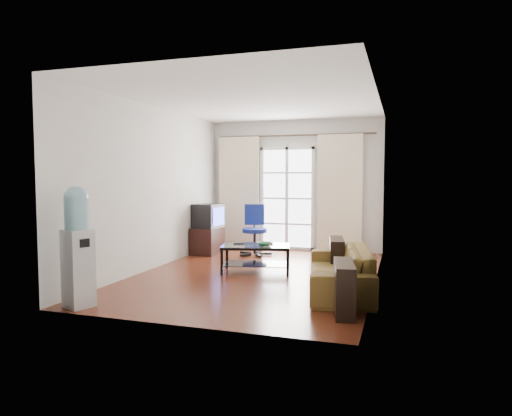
{
  "coord_description": "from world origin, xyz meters",
  "views": [
    {
      "loc": [
        2.15,
        -6.75,
        1.54
      ],
      "look_at": [
        -0.13,
        0.35,
        1.02
      ],
      "focal_mm": 32.0,
      "sensor_mm": 36.0,
      "label": 1
    }
  ],
  "objects": [
    {
      "name": "wall_right",
      "position": [
        1.8,
        0.0,
        1.35
      ],
      "size": [
        0.02,
        5.2,
        2.7
      ],
      "primitive_type": "cube",
      "color": "silver",
      "rests_on": "floor"
    },
    {
      "name": "floor",
      "position": [
        0.0,
        0.0,
        0.0
      ],
      "size": [
        5.2,
        5.2,
        0.0
      ],
      "primitive_type": "plane",
      "color": "#602916",
      "rests_on": "ground"
    },
    {
      "name": "french_door",
      "position": [
        -0.15,
        2.54,
        1.07
      ],
      "size": [
        1.16,
        0.06,
        2.15
      ],
      "color": "white",
      "rests_on": "wall_back"
    },
    {
      "name": "water_cooler",
      "position": [
        -1.46,
        -2.35,
        0.75
      ],
      "size": [
        0.38,
        0.38,
        1.43
      ],
      "rotation": [
        0.0,
        0.0,
        -0.37
      ],
      "color": "silver",
      "rests_on": "floor"
    },
    {
      "name": "coffee_table",
      "position": [
        -0.07,
        0.16,
        0.28
      ],
      "size": [
        1.19,
        0.85,
        0.44
      ],
      "rotation": [
        0.0,
        0.0,
        0.23
      ],
      "color": "silver",
      "rests_on": "floor"
    },
    {
      "name": "radiator",
      "position": [
        0.8,
        2.5,
        0.33
      ],
      "size": [
        0.64,
        0.12,
        0.64
      ],
      "primitive_type": "cube",
      "color": "gray",
      "rests_on": "floor"
    },
    {
      "name": "curtain_right",
      "position": [
        0.95,
        2.48,
        1.2
      ],
      "size": [
        0.9,
        0.07,
        2.35
      ],
      "primitive_type": "cube",
      "color": "beige",
      "rests_on": "curtain_rod"
    },
    {
      "name": "remote",
      "position": [
        -0.36,
        0.16,
        0.45
      ],
      "size": [
        0.18,
        0.12,
        0.02
      ],
      "primitive_type": "cube",
      "rotation": [
        0.0,
        0.0,
        0.43
      ],
      "color": "black",
      "rests_on": "coffee_table"
    },
    {
      "name": "wall_left",
      "position": [
        -1.8,
        0.0,
        1.35
      ],
      "size": [
        0.02,
        5.2,
        2.7
      ],
      "primitive_type": "cube",
      "color": "silver",
      "rests_on": "floor"
    },
    {
      "name": "wall_back",
      "position": [
        0.0,
        2.6,
        1.35
      ],
      "size": [
        3.6,
        0.02,
        2.7
      ],
      "primitive_type": "cube",
      "color": "silver",
      "rests_on": "floor"
    },
    {
      "name": "curtain_left",
      "position": [
        -1.2,
        2.48,
        1.2
      ],
      "size": [
        0.9,
        0.07,
        2.35
      ],
      "primitive_type": "cube",
      "color": "beige",
      "rests_on": "curtain_rod"
    },
    {
      "name": "bowl",
      "position": [
        0.09,
        0.12,
        0.47
      ],
      "size": [
        0.27,
        0.27,
        0.06
      ],
      "primitive_type": "imported",
      "rotation": [
        0.0,
        0.0,
        -0.1
      ],
      "color": "#31884F",
      "rests_on": "coffee_table"
    },
    {
      "name": "curtain_rod",
      "position": [
        0.0,
        2.5,
        2.38
      ],
      "size": [
        3.3,
        0.04,
        0.04
      ],
      "primitive_type": "cylinder",
      "rotation": [
        0.0,
        1.57,
        0.0
      ],
      "color": "#4C3F2D",
      "rests_on": "wall_back"
    },
    {
      "name": "tv_stand",
      "position": [
        -1.54,
        1.56,
        0.26
      ],
      "size": [
        0.48,
        0.71,
        0.52
      ],
      "primitive_type": "cube",
      "rotation": [
        0.0,
        0.0,
        0.01
      ],
      "color": "black",
      "rests_on": "floor"
    },
    {
      "name": "ceiling",
      "position": [
        0.0,
        0.0,
        2.7
      ],
      "size": [
        5.2,
        5.2,
        0.0
      ],
      "primitive_type": "plane",
      "rotation": [
        3.14,
        0.0,
        0.0
      ],
      "color": "white",
      "rests_on": "wall_back"
    },
    {
      "name": "wall_front",
      "position": [
        0.0,
        -2.6,
        1.35
      ],
      "size": [
        3.6,
        0.02,
        2.7
      ],
      "primitive_type": "cube",
      "color": "silver",
      "rests_on": "floor"
    },
    {
      "name": "crt_tv",
      "position": [
        -1.54,
        1.56,
        0.75
      ],
      "size": [
        0.58,
        0.58,
        0.47
      ],
      "rotation": [
        0.0,
        0.0,
        -0.16
      ],
      "color": "black",
      "rests_on": "tv_stand"
    },
    {
      "name": "task_chair",
      "position": [
        -0.58,
        1.65,
        0.29
      ],
      "size": [
        0.86,
        0.86,
        0.99
      ],
      "rotation": [
        0.0,
        0.0,
        0.34
      ],
      "color": "black",
      "rests_on": "floor"
    },
    {
      "name": "book",
      "position": [
        0.01,
        0.3,
        0.45
      ],
      "size": [
        0.28,
        0.3,
        0.02
      ],
      "primitive_type": "imported",
      "rotation": [
        0.0,
        0.0,
        0.32
      ],
      "color": "maroon",
      "rests_on": "coffee_table"
    },
    {
      "name": "sofa",
      "position": [
        1.37,
        -0.64,
        0.29
      ],
      "size": [
        2.26,
        1.47,
        0.58
      ],
      "primitive_type": "imported",
      "rotation": [
        0.0,
        0.0,
        -1.39
      ],
      "color": "brown",
      "rests_on": "floor"
    }
  ]
}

